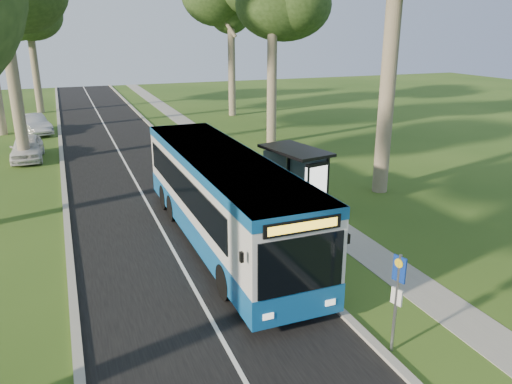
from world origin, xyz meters
TOP-DOWN VIEW (x-y plane):
  - ground at (0.00, 0.00)m, footprint 120.00×120.00m
  - road at (-3.50, 10.00)m, footprint 7.00×100.00m
  - kerb_east at (0.00, 10.00)m, footprint 0.25×100.00m
  - kerb_west at (-7.00, 10.00)m, footprint 0.25×100.00m
  - centre_line at (-3.50, 10.00)m, footprint 0.12×100.00m
  - footpath at (3.00, 10.00)m, footprint 1.50×100.00m
  - bus at (-1.60, 2.85)m, footprint 2.82×12.76m
  - bus_stop_sign at (0.30, -4.96)m, footprint 0.14×0.37m
  - bus_shelter at (2.52, 4.57)m, footprint 2.36×3.53m
  - litter_bin at (1.09, 2.51)m, footprint 0.55×0.55m
  - car_white at (-8.89, 19.08)m, footprint 1.88×4.42m
  - car_silver at (-8.77, 27.36)m, footprint 2.88×4.74m

SIDE VIEW (x-z plane):
  - ground at x=0.00m, z-range 0.00..0.00m
  - road at x=-3.50m, z-range 0.00..0.02m
  - footpath at x=3.00m, z-range 0.00..0.02m
  - centre_line at x=-3.50m, z-range 0.02..0.02m
  - kerb_east at x=0.00m, z-range 0.00..0.12m
  - kerb_west at x=-7.00m, z-range 0.00..0.12m
  - litter_bin at x=1.09m, z-range 0.01..0.97m
  - car_silver at x=-8.77m, z-range 0.00..1.48m
  - car_white at x=-8.89m, z-range 0.00..1.49m
  - bus_stop_sign at x=0.30m, z-range 0.32..2.94m
  - bus at x=-1.60m, z-range 0.06..3.43m
  - bus_shelter at x=2.52m, z-range 0.58..3.37m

